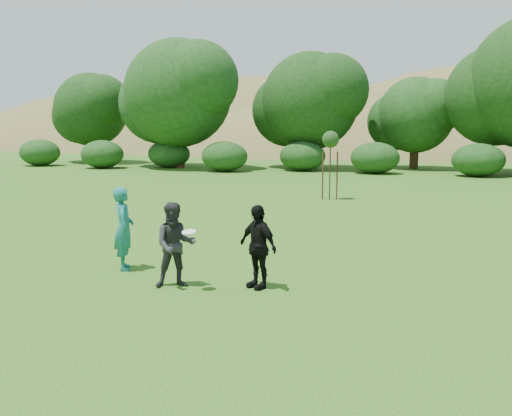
# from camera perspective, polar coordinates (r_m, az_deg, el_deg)

# --- Properties ---
(ground) EXTENTS (120.00, 120.00, 0.00)m
(ground) POSITION_cam_1_polar(r_m,az_deg,el_deg) (11.47, -4.40, -7.58)
(ground) COLOR #19470C
(ground) RESTS_ON ground
(player_teal) EXTENTS (0.71, 0.79, 1.81)m
(player_teal) POSITION_cam_1_polar(r_m,az_deg,el_deg) (12.70, -13.09, -2.01)
(player_teal) COLOR #186C67
(player_teal) RESTS_ON ground
(player_grey) EXTENTS (1.01, 0.93, 1.67)m
(player_grey) POSITION_cam_1_polar(r_m,az_deg,el_deg) (11.17, -8.08, -3.68)
(player_grey) COLOR #27272A
(player_grey) RESTS_ON ground
(player_black) EXTENTS (1.03, 0.83, 1.63)m
(player_black) POSITION_cam_1_polar(r_m,az_deg,el_deg) (11.00, 0.16, -3.87)
(player_black) COLOR black
(player_black) RESTS_ON ground
(frisbee) EXTENTS (0.27, 0.27, 0.07)m
(frisbee) POSITION_cam_1_polar(r_m,az_deg,el_deg) (10.79, -6.72, -2.41)
(frisbee) COLOR white
(frisbee) RESTS_ON ground
(sapling) EXTENTS (0.70, 0.70, 2.85)m
(sapling) POSITION_cam_1_polar(r_m,az_deg,el_deg) (23.86, 7.46, 6.62)
(sapling) COLOR #341E14
(sapling) RESTS_ON ground
(hillside) EXTENTS (150.00, 72.00, 52.00)m
(hillside) POSITION_cam_1_polar(r_m,az_deg,el_deg) (80.29, 13.34, -2.60)
(hillside) COLOR olive
(hillside) RESTS_ON ground
(tree_row) EXTENTS (53.92, 10.38, 9.62)m
(tree_row) POSITION_cam_1_polar(r_m,az_deg,el_deg) (38.99, 16.00, 10.68)
(tree_row) COLOR #3A2616
(tree_row) RESTS_ON ground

